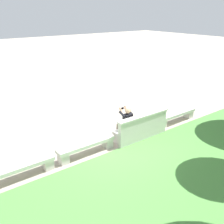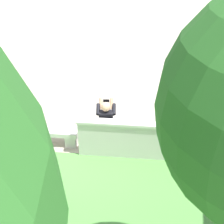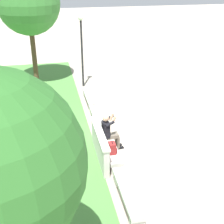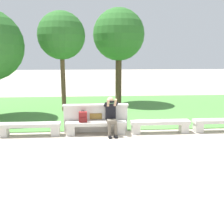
{
  "view_description": "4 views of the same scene",
  "coord_description": "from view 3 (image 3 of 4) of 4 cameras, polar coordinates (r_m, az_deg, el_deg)",
  "views": [
    {
      "loc": [
        5.14,
        6.75,
        4.62
      ],
      "look_at": [
        -0.36,
        -0.56,
        1.02
      ],
      "focal_mm": 42.0,
      "sensor_mm": 36.0,
      "label": 1
    },
    {
      "loc": [
        -1.41,
        6.28,
        4.93
      ],
      "look_at": [
        -0.76,
        -0.09,
        1.0
      ],
      "focal_mm": 50.0,
      "sensor_mm": 36.0,
      "label": 2
    },
    {
      "loc": [
        -9.75,
        1.8,
        5.81
      ],
      "look_at": [
        0.11,
        -0.34,
        1.06
      ],
      "focal_mm": 50.0,
      "sensor_mm": 36.0,
      "label": 3
    },
    {
      "loc": [
        -1.27,
        -8.86,
        2.75
      ],
      "look_at": [
        -0.6,
        -0.19,
        0.83
      ],
      "focal_mm": 42.0,
      "sensor_mm": 36.0,
      "label": 4
    }
  ],
  "objects": [
    {
      "name": "bench_far",
      "position": [
        14.4,
        -4.1,
        2.64
      ],
      "size": [
        2.11,
        0.4,
        0.45
      ],
      "color": "beige",
      "rests_on": "ground"
    },
    {
      "name": "ground_plane",
      "position": [
        11.49,
        -1.52,
        -5.18
      ],
      "size": [
        80.0,
        80.0,
        0.0
      ],
      "primitive_type": "plane",
      "color": "#B2A593"
    },
    {
      "name": "backpack",
      "position": [
        9.83,
        0.09,
        -6.64
      ],
      "size": [
        0.28,
        0.24,
        0.43
      ],
      "color": "maroon",
      "rests_on": "bench_near"
    },
    {
      "name": "bench_near",
      "position": [
        10.38,
        -0.35,
        -6.86
      ],
      "size": [
        2.11,
        0.4,
        0.45
      ],
      "color": "beige",
      "rests_on": "ground"
    },
    {
      "name": "person_photographer",
      "position": [
        10.61,
        -0.53,
        -3.37
      ],
      "size": [
        0.5,
        0.75,
        1.32
      ],
      "color": "black",
      "rests_on": "ground"
    },
    {
      "name": "bench_main",
      "position": [
        8.57,
        2.91,
        -14.79
      ],
      "size": [
        2.11,
        0.4,
        0.45
      ],
      "color": "beige",
      "rests_on": "ground"
    },
    {
      "name": "tree_right_background",
      "position": [
        16.75,
        -15.02,
        18.6
      ],
      "size": [
        3.12,
        3.12,
        5.69
      ],
      "color": "#4C3826",
      "rests_on": "ground"
    },
    {
      "name": "lamp_post",
      "position": [
        16.05,
        -5.59,
        12.87
      ],
      "size": [
        0.28,
        0.28,
        3.67
      ],
      "color": "black",
      "rests_on": "ground"
    },
    {
      "name": "backrest_wall_with_plaque",
      "position": [
        10.21,
        -2.23,
        -6.06
      ],
      "size": [
        2.34,
        0.24,
        1.01
      ],
      "color": "beige",
      "rests_on": "ground"
    },
    {
      "name": "bench_mid",
      "position": [
        12.34,
        -2.54,
        -1.34
      ],
      "size": [
        2.11,
        0.4,
        0.45
      ],
      "color": "beige",
      "rests_on": "ground"
    }
  ]
}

